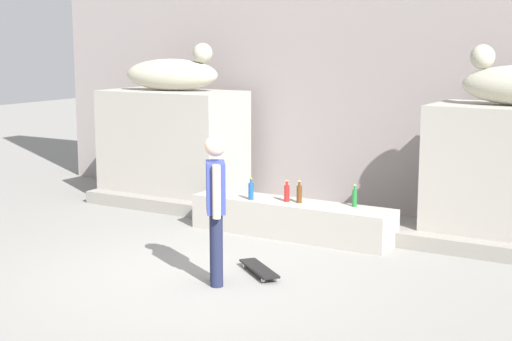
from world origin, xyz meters
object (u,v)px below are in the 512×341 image
at_px(statue_reclining_left, 174,73).
at_px(bottle_green, 355,198).
at_px(bottle_brown, 299,194).
at_px(skater, 216,203).
at_px(bottle_blue, 251,191).
at_px(skateboard, 259,269).
at_px(bottle_red, 287,193).

relative_size(statue_reclining_left, bottle_green, 5.68).
bearing_deg(bottle_brown, skater, -86.24).
relative_size(skater, bottle_blue, 5.47).
xyz_separation_m(skater, skateboard, (0.23, 0.54, -0.86)).
height_order(bottle_green, bottle_brown, bottle_brown).
xyz_separation_m(skater, bottle_red, (-0.33, 2.25, -0.32)).
height_order(skateboard, bottle_brown, bottle_brown).
bearing_deg(statue_reclining_left, bottle_green, -26.75).
xyz_separation_m(statue_reclining_left, bottle_blue, (2.21, -1.21, -1.52)).
relative_size(statue_reclining_left, bottle_blue, 5.52).
height_order(bottle_red, bottle_green, bottle_red).
xyz_separation_m(statue_reclining_left, skateboard, (3.27, -2.78, -2.07)).
relative_size(skater, skateboard, 2.22).
xyz_separation_m(bottle_blue, bottle_brown, (0.67, 0.16, 0.00)).
bearing_deg(bottle_red, bottle_brown, 5.73).
bearing_deg(bottle_green, bottle_blue, -167.03).
distance_m(bottle_red, bottle_brown, 0.18).
distance_m(statue_reclining_left, bottle_brown, 3.43).
xyz_separation_m(bottle_red, bottle_blue, (-0.49, -0.14, 0.00)).
height_order(skater, bottle_blue, skater).
xyz_separation_m(skater, bottle_green, (0.60, 2.44, -0.32)).
relative_size(bottle_blue, bottle_brown, 1.00).
distance_m(bottle_green, bottle_blue, 1.46).
relative_size(skateboard, bottle_red, 2.53).
bearing_deg(bottle_green, skateboard, -100.87).
bearing_deg(statue_reclining_left, skateboard, -53.45).
height_order(skater, bottle_brown, skater).
distance_m(skateboard, bottle_blue, 1.97).
height_order(skateboard, bottle_green, bottle_green).
height_order(statue_reclining_left, bottle_blue, statue_reclining_left).
distance_m(skater, bottle_red, 2.30).
bearing_deg(statue_reclining_left, bottle_red, -34.62).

